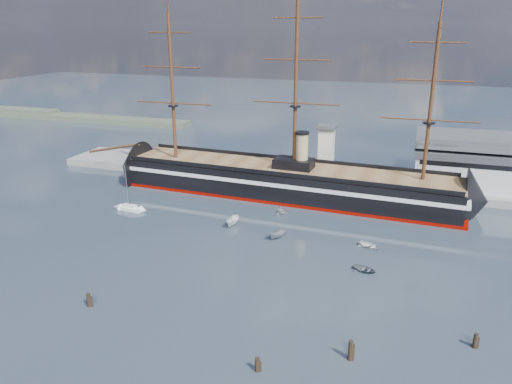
% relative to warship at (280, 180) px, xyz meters
% --- Properties ---
extents(ground, '(600.00, 600.00, 0.00)m').
position_rel_warship_xyz_m(ground, '(6.72, -20.00, -4.04)').
color(ground, '#293543').
rests_on(ground, ground).
extents(quay, '(180.00, 18.00, 2.00)m').
position_rel_warship_xyz_m(quay, '(16.72, 16.00, -4.04)').
color(quay, slate).
rests_on(quay, ground).
extents(quay_tower, '(5.00, 5.00, 15.00)m').
position_rel_warship_xyz_m(quay_tower, '(9.72, 13.00, 5.72)').
color(quay_tower, silver).
rests_on(quay_tower, ground).
extents(shoreline, '(120.00, 10.00, 4.00)m').
position_rel_warship_xyz_m(shoreline, '(-132.51, 75.00, -2.59)').
color(shoreline, '#3F4C38').
rests_on(shoreline, ground).
extents(warship, '(113.32, 21.32, 53.94)m').
position_rel_warship_xyz_m(warship, '(0.00, 0.00, 0.00)').
color(warship, black).
rests_on(warship, ground).
extents(sailboat, '(6.86, 3.00, 10.61)m').
position_rel_warship_xyz_m(sailboat, '(-31.62, -22.70, -3.36)').
color(sailboat, white).
rests_on(sailboat, ground).
extents(motorboat_a, '(6.22, 2.75, 2.42)m').
position_rel_warship_xyz_m(motorboat_a, '(-4.28, -23.95, -4.04)').
color(motorboat_a, white).
rests_on(motorboat_a, ground).
extents(motorboat_b, '(2.00, 3.05, 1.32)m').
position_rel_warship_xyz_m(motorboat_b, '(26.67, -37.01, -4.04)').
color(motorboat_b, '#525B66').
rests_on(motorboat_b, ground).
extents(motorboat_c, '(5.83, 4.53, 2.22)m').
position_rel_warship_xyz_m(motorboat_c, '(7.31, -27.65, -4.04)').
color(motorboat_c, gray).
rests_on(motorboat_c, ground).
extents(motorboat_d, '(5.28, 5.53, 1.96)m').
position_rel_warship_xyz_m(motorboat_d, '(4.30, -13.51, -4.04)').
color(motorboat_d, silver).
rests_on(motorboat_d, ground).
extents(motorboat_e, '(2.61, 3.25, 1.42)m').
position_rel_warship_xyz_m(motorboat_e, '(26.34, -26.29, -4.04)').
color(motorboat_e, silver).
rests_on(motorboat_e, ground).
extents(piling_near_left, '(0.64, 0.64, 3.08)m').
position_rel_warship_xyz_m(piling_near_left, '(-14.24, -63.12, -4.04)').
color(piling_near_left, black).
rests_on(piling_near_left, ground).
extents(piling_near_mid, '(0.64, 0.64, 2.79)m').
position_rel_warship_xyz_m(piling_near_mid, '(16.48, -69.70, -4.04)').
color(piling_near_mid, black).
rests_on(piling_near_mid, ground).
extents(piling_near_right, '(0.64, 0.64, 3.77)m').
position_rel_warship_xyz_m(piling_near_right, '(27.71, -63.55, -4.04)').
color(piling_near_right, black).
rests_on(piling_near_right, ground).
extents(piling_far_right, '(0.64, 0.64, 3.00)m').
position_rel_warship_xyz_m(piling_far_right, '(44.05, -55.34, -4.04)').
color(piling_far_right, black).
rests_on(piling_far_right, ground).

